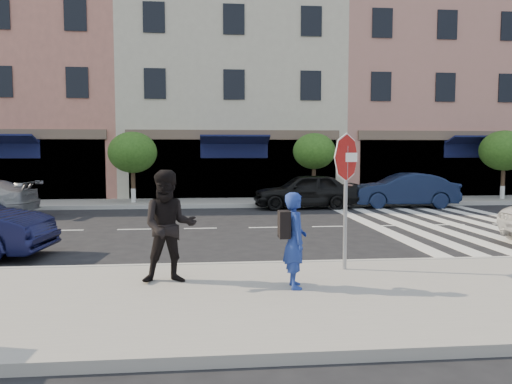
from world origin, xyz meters
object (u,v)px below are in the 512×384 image
Objects in this scene: walker at (169,227)px; car_far_mid at (305,191)px; car_far_right at (403,190)px; stop_sign at (346,171)px; photographer at (295,240)px.

car_far_mid is (4.68, 11.96, -0.37)m from walker.
walker reaches higher than car_far_right.
photographer is at bearing -159.38° from stop_sign.
stop_sign is 11.50m from car_far_mid.
stop_sign reaches higher than photographer.
walker is 0.43× the size of car_far_right.
walker is at bearing -22.52° from car_far_mid.
car_far_mid is (1.46, 11.34, -1.28)m from stop_sign.
car_far_right is at bearing 88.84° from car_far_mid.
photographer is 12.75m from car_far_mid.
walker is 0.44× the size of car_far_mid.
car_far_mid is at bearing 64.09° from walker.
car_far_mid is 0.98× the size of car_far_right.
photographer reaches higher than car_far_mid.
stop_sign is 1.95m from photographer.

